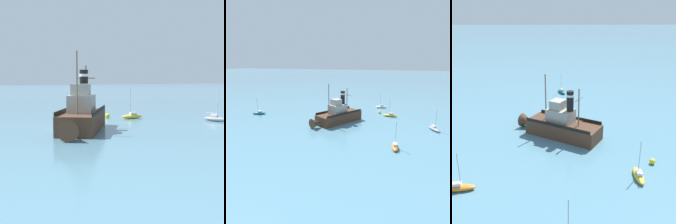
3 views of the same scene
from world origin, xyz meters
The scene contains 6 objects.
ground_plane centered at (0.00, 0.00, 0.00)m, with size 600.00×600.00×0.00m, color teal.
old_tugboat centered at (-1.38, 2.66, 1.83)m, with size 10.30×14.09×9.90m.
sailboat_orange centered at (-15.94, 14.44, 0.43)m, with size 1.39×3.87×4.90m.
sailboat_yellow centered at (-13.87, -6.90, 0.43)m, with size 3.81×1.13×4.90m.
sailboat_teal centered at (22.76, 2.10, 0.43)m, with size 3.93×2.45×4.90m.
mooring_buoy centered at (-10.62, -9.64, 0.39)m, with size 0.77×0.77×0.77m, color yellow.
Camera 3 is at (-43.22, 2.89, 19.82)m, focal length 45.00 mm.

